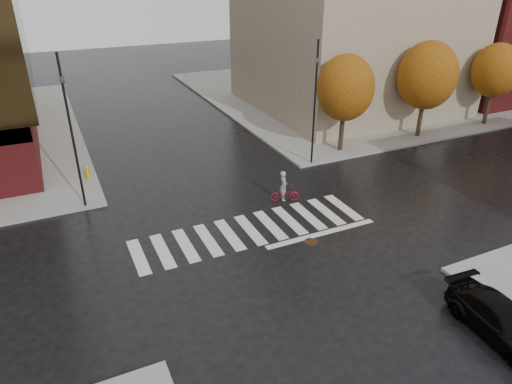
% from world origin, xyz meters
% --- Properties ---
extents(ground, '(120.00, 120.00, 0.00)m').
position_xyz_m(ground, '(0.00, 0.00, 0.00)').
color(ground, black).
rests_on(ground, ground).
extents(sidewalk_ne, '(30.00, 30.00, 0.15)m').
position_xyz_m(sidewalk_ne, '(21.00, 21.00, 0.07)').
color(sidewalk_ne, gray).
rests_on(sidewalk_ne, ground).
extents(crosswalk, '(12.00, 3.00, 0.01)m').
position_xyz_m(crosswalk, '(0.00, 0.50, 0.01)').
color(crosswalk, silver).
rests_on(crosswalk, ground).
extents(building_ne_brick, '(14.00, 14.00, 14.00)m').
position_xyz_m(building_ne_brick, '(33.00, 16.00, 7.15)').
color(building_ne_brick, maroon).
rests_on(building_ne_brick, sidewalk_ne).
extents(tree_ne_a, '(3.80, 3.80, 6.50)m').
position_xyz_m(tree_ne_a, '(10.00, 7.40, 4.46)').
color(tree_ne_a, black).
rests_on(tree_ne_a, sidewalk_ne).
extents(tree_ne_b, '(4.20, 4.20, 6.89)m').
position_xyz_m(tree_ne_b, '(17.00, 7.40, 4.62)').
color(tree_ne_b, black).
rests_on(tree_ne_b, sidewalk_ne).
extents(tree_ne_c, '(3.60, 3.60, 6.31)m').
position_xyz_m(tree_ne_c, '(24.00, 7.40, 4.37)').
color(tree_ne_c, black).
rests_on(tree_ne_c, sidewalk_ne).
extents(sedan, '(2.03, 4.45, 1.26)m').
position_xyz_m(sedan, '(5.02, -9.71, 0.63)').
color(sedan, black).
rests_on(sedan, ground).
extents(cyclist, '(1.68, 1.06, 1.80)m').
position_xyz_m(cyclist, '(2.96, 2.50, 0.61)').
color(cyclist, maroon).
rests_on(cyclist, ground).
extents(traffic_light_nw, '(0.25, 0.23, 7.99)m').
position_xyz_m(traffic_light_nw, '(-7.08, 6.30, 4.79)').
color(traffic_light_nw, black).
rests_on(traffic_light_nw, sidewalk_nw).
extents(traffic_light_ne, '(0.20, 0.22, 7.71)m').
position_xyz_m(traffic_light_ne, '(7.01, 6.30, 4.59)').
color(traffic_light_ne, black).
rests_on(traffic_light_ne, sidewalk_ne).
extents(fire_hydrant, '(0.29, 0.29, 0.82)m').
position_xyz_m(fire_hydrant, '(-6.50, 9.89, 0.60)').
color(fire_hydrant, '#C69D0B').
rests_on(fire_hydrant, sidewalk_nw).
extents(manhole, '(0.81, 0.81, 0.01)m').
position_xyz_m(manhole, '(2.16, -1.72, 0.01)').
color(manhole, '#482D19').
rests_on(manhole, ground).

